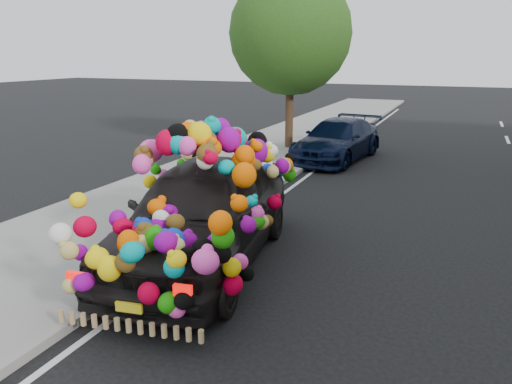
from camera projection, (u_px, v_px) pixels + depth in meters
ground at (316, 268)px, 8.10m from camera, size 100.00×100.00×0.00m
sidewalk at (103, 229)px, 9.70m from camera, size 4.00×60.00×0.12m
kerb at (190, 243)px, 8.97m from camera, size 0.15×60.00×0.13m
tree_near_sidewalk at (291, 33)px, 16.88m from camera, size 4.20×4.20×6.13m
plush_art_car at (203, 191)px, 8.04m from camera, size 3.13×5.53×2.36m
navy_sedan at (337, 140)px, 16.18m from camera, size 2.39×4.70×1.31m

